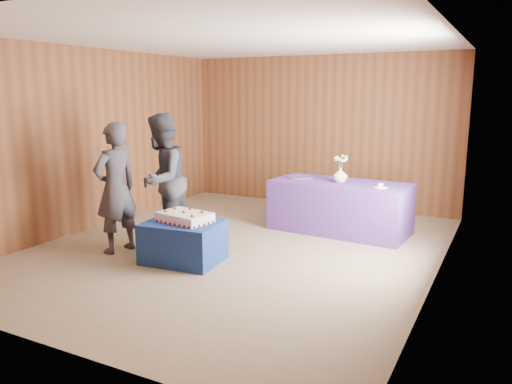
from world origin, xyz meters
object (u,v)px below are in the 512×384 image
Objects in this scene: serving_table at (340,207)px; sheet_cake at (185,217)px; guest_left at (116,188)px; cake_table at (183,242)px; vase at (340,175)px; guest_right at (162,180)px.

serving_table reaches higher than sheet_cake.
guest_left is at bearing -131.16° from serving_table.
sheet_cake reaches higher than cake_table.
cake_table is at bearing 105.38° from guest_left.
sheet_cake is at bearing 107.00° from guest_left.
vase reaches higher than serving_table.
cake_table is 0.31m from sheet_cake.
vase is at bearing 117.34° from guest_right.
sheet_cake is 1.05m from guest_left.
guest_left is (-2.26, -2.22, -0.02)m from vase.
cake_table is 0.53× the size of guest_left.
vase is 0.12× the size of guest_right.
guest_left reaches higher than vase.
guest_left is at bearing -135.49° from vase.
cake_table is 1.04m from guest_right.
vase is at bearing 53.70° from cake_table.
guest_left is at bearing 177.66° from cake_table.
guest_right reaches higher than sheet_cake.
guest_left is 0.94× the size of guest_right.
guest_right reaches higher than vase.
cake_table is 0.45× the size of serving_table.
sheet_cake is 3.21× the size of vase.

